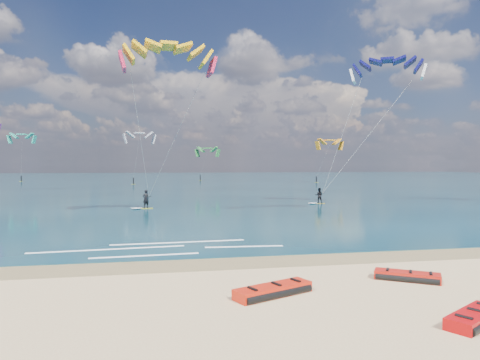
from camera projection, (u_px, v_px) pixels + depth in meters
name	position (u px, v px, depth m)	size (l,w,h in m)	color
ground	(168.00, 198.00, 54.36)	(320.00, 320.00, 0.00)	tan
wet_sand_strip	(183.00, 265.00, 18.02)	(320.00, 2.40, 0.01)	brown
sea	(164.00, 180.00, 117.23)	(320.00, 200.00, 0.04)	#092A35
packed_kite_left	(273.00, 295.00, 13.84)	(2.93, 1.09, 0.40)	red
packed_kite_mid	(407.00, 280.00, 15.65)	(2.46, 1.01, 0.37)	red
packed_kite_right	(474.00, 324.00, 11.39)	(2.39, 1.04, 0.38)	#BC0809
kitesurfer_main	(156.00, 124.00, 36.79)	(8.55, 9.07, 15.03)	yellow
kitesurfer_far	(354.00, 126.00, 44.04)	(11.60, 7.24, 16.04)	gold
shoreline_foam	(162.00, 248.00, 21.53)	(12.54, 3.60, 0.01)	white
distant_kites	(136.00, 160.00, 91.17)	(76.14, 39.74, 11.45)	teal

